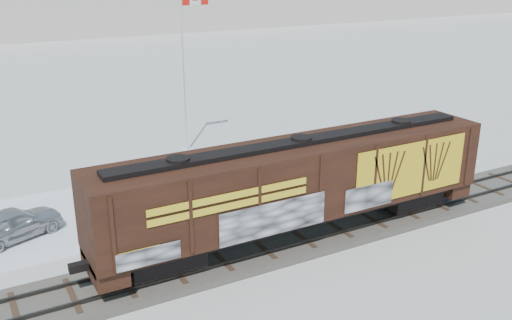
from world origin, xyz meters
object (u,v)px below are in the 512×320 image
hopper_railcar (300,182)px  car_silver (12,224)px  car_dark (278,159)px  car_white (162,178)px  flagpole (186,95)px

hopper_railcar → car_silver: 13.09m
car_silver → car_dark: car_silver is taller
car_white → flagpole: bearing=-57.0°
hopper_railcar → car_dark: size_ratio=3.62×
flagpole → car_dark: 7.53m
flagpole → car_silver: size_ratio=2.40×
hopper_railcar → car_dark: (3.85, 8.25, -2.12)m
car_silver → car_white: car_white is taller
flagpole → car_silver: (-11.78, -7.85, -3.07)m
hopper_railcar → car_white: size_ratio=3.61×
car_dark → car_white: bearing=87.0°
flagpole → car_silver: 14.48m
flagpole → car_dark: flagpole is taller
flagpole → car_white: size_ratio=2.06×
car_silver → car_white: 8.04m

